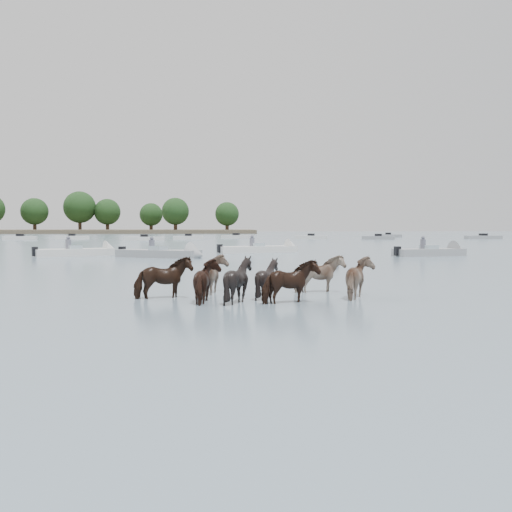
{
  "coord_description": "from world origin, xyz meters",
  "views": [
    {
      "loc": [
        -1.91,
        -13.71,
        1.96
      ],
      "look_at": [
        -0.64,
        2.57,
        1.1
      ],
      "focal_mm": 39.83,
      "sensor_mm": 36.0,
      "label": 1
    }
  ],
  "objects": [
    {
      "name": "swimming_pony",
      "position": [
        4.04,
        13.6,
        0.1
      ],
      "size": [
        0.72,
        0.44,
        0.44
      ],
      "color": "black",
      "rests_on": "ground"
    },
    {
      "name": "motorboat_d",
      "position": [
        13.18,
        22.99,
        0.23
      ],
      "size": [
        5.41,
        2.64,
        1.92
      ],
      "rotation": [
        0.0,
        0.0,
        0.21
      ],
      "color": "gray",
      "rests_on": "ground"
    },
    {
      "name": "motorboat_b",
      "position": [
        -4.56,
        22.06,
        0.22
      ],
      "size": [
        5.95,
        3.95,
        1.92
      ],
      "rotation": [
        0.0,
        0.0,
        -0.44
      ],
      "color": "gray",
      "rests_on": "ground"
    },
    {
      "name": "motorboat_c",
      "position": [
        2.29,
        28.78,
        0.22
      ],
      "size": [
        6.56,
        3.43,
        1.92
      ],
      "rotation": [
        0.0,
        0.0,
        0.3
      ],
      "color": "silver",
      "rests_on": "ground"
    },
    {
      "name": "distant_flotilla",
      "position": [
        -0.21,
        74.29,
        0.26
      ],
      "size": [
        103.09,
        21.93,
        0.93
      ],
      "color": "gray",
      "rests_on": "ground"
    },
    {
      "name": "motorboat_a",
      "position": [
        -10.26,
        24.89,
        0.23
      ],
      "size": [
        5.58,
        3.78,
        1.92
      ],
      "rotation": [
        0.0,
        0.0,
        0.45
      ],
      "color": "silver",
      "rests_on": "ground"
    },
    {
      "name": "pony_herd",
      "position": [
        -0.65,
        1.57,
        0.49
      ],
      "size": [
        6.8,
        3.6,
        1.33
      ],
      "color": "black",
      "rests_on": "ground"
    },
    {
      "name": "ground",
      "position": [
        0.0,
        0.0,
        0.0
      ],
      "size": [
        400.0,
        400.0,
        0.0
      ],
      "primitive_type": "plane",
      "color": "slate",
      "rests_on": "ground"
    }
  ]
}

